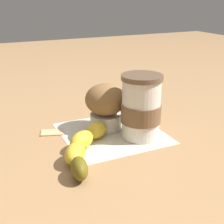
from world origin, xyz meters
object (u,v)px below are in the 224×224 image
Objects in this scene: coffee_cup at (141,108)px; sugar_packet at (52,132)px; muffin at (107,104)px; banana at (83,147)px.

sugar_packet is (0.17, -0.10, -0.06)m from coffee_cup.
coffee_cup is 0.21m from sugar_packet.
muffin is (0.04, -0.07, -0.01)m from coffee_cup.
muffin is 0.15m from banana.
coffee_cup is 2.74× the size of sugar_packet.
sugar_packet is (0.02, -0.13, -0.02)m from banana.
banana is 3.58× the size of sugar_packet.
coffee_cup is 1.31× the size of muffin.
banana is at bearing 100.90° from sugar_packet.
coffee_cup is 0.15m from banana.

